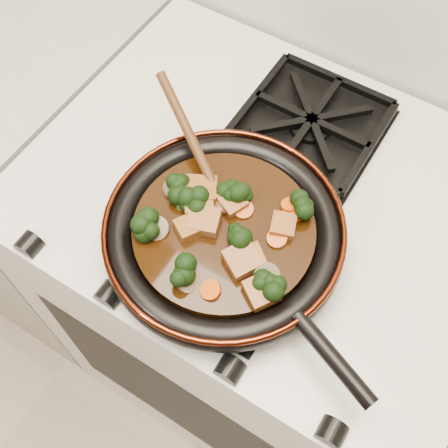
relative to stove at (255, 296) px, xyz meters
The scene contains 34 objects.
stove is the anchor object (origin of this frame).
burner_grate_front 0.48m from the stove, 90.00° to the right, with size 0.23×0.23×0.03m, color black, non-canonical shape.
burner_grate_back 0.48m from the stove, 90.00° to the left, with size 0.23×0.23×0.03m, color black, non-canonical shape.
skillet 0.51m from the stove, 91.00° to the right, with size 0.46×0.35×0.05m.
braising_sauce 0.51m from the stove, 91.88° to the right, with size 0.26×0.26×0.02m, color black.
tofu_cube_0 0.54m from the stove, 105.40° to the right, with size 0.04×0.03×0.02m, color brown.
tofu_cube_1 0.53m from the stove, 122.34° to the right, with size 0.04×0.05×0.02m, color brown.
tofu_cube_2 0.54m from the stove, 102.68° to the right, with size 0.04×0.04×0.02m, color brown.
tofu_cube_3 0.52m from the stove, 99.13° to the right, with size 0.04×0.03×0.02m, color brown.
tofu_cube_4 0.53m from the stove, 52.27° to the right, with size 0.04×0.03×0.02m, color brown.
tofu_cube_5 0.53m from the stove, 114.10° to the right, with size 0.04×0.04×0.02m, color brown.
tofu_cube_6 0.54m from the stove, 70.74° to the right, with size 0.03×0.04×0.02m, color brown.
tofu_cube_7 0.54m from the stove, 74.29° to the right, with size 0.04×0.04×0.02m, color brown.
tofu_cube_8 0.56m from the stove, 64.12° to the right, with size 0.04×0.04×0.02m, color brown.
broccoli_floret_0 0.54m from the stove, 133.32° to the right, with size 0.06×0.06×0.06m, color black, non-canonical shape.
broccoli_floret_1 0.56m from the stove, 116.75° to the right, with size 0.06×0.06×0.05m, color black, non-canonical shape.
broccoli_floret_2 0.54m from the stove, 81.18° to the right, with size 0.06×0.06×0.06m, color black, non-canonical shape.
broccoli_floret_3 0.56m from the stove, 61.30° to the right, with size 0.06×0.06×0.05m, color black, non-canonical shape.
broccoli_floret_4 0.54m from the stove, 119.80° to the right, with size 0.06×0.06×0.05m, color black, non-canonical shape.
broccoli_floret_5 0.53m from the stove, 97.30° to the right, with size 0.06×0.06×0.06m, color black, non-canonical shape.
broccoli_floret_6 0.53m from the stove, 114.46° to the right, with size 0.06×0.06×0.05m, color black, non-canonical shape.
broccoli_floret_7 0.53m from the stove, 33.05° to the right, with size 0.06×0.06×0.05m, color black, non-canonical shape.
broccoli_floret_8 0.57m from the stove, 90.81° to the right, with size 0.06×0.06×0.05m, color black, non-canonical shape.
broccoli_floret_9 0.52m from the stove, 105.61° to the right, with size 0.06×0.06×0.05m, color black, non-canonical shape.
carrot_coin_0 0.53m from the stove, 57.05° to the right, with size 0.03×0.03×0.01m, color #CA4405.
carrot_coin_1 0.56m from the stove, 81.75° to the right, with size 0.03×0.03×0.01m, color #CA4405.
carrot_coin_2 0.52m from the stove, 39.35° to the right, with size 0.03×0.03×0.01m, color #CA4405.
carrot_coin_3 0.52m from the stove, 87.56° to the right, with size 0.03×0.03×0.01m, color #CA4405.
carrot_coin_4 0.52m from the stove, 39.61° to the right, with size 0.03×0.03×0.01m, color #CA4405.
mushroom_slice_0 0.55m from the stove, 114.49° to the right, with size 0.04×0.04×0.01m, color brown.
mushroom_slice_1 0.56m from the stove, 90.11° to the right, with size 0.03×0.03×0.01m, color brown.
mushroom_slice_2 0.54m from the stove, 130.88° to the right, with size 0.03×0.03×0.01m, color brown.
mushroom_slice_3 0.55m from the stove, 62.65° to the right, with size 0.04×0.04×0.01m, color brown.
wooden_spoon 0.54m from the stove, 141.84° to the right, with size 0.13×0.09×0.21m.
Camera 1 is at (0.20, 1.24, 1.65)m, focal length 45.00 mm.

